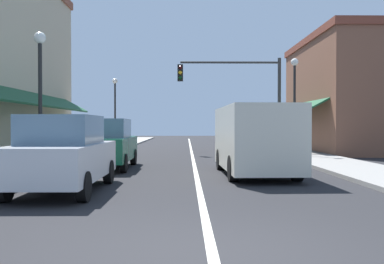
# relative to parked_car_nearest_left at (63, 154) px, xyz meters

# --- Properties ---
(ground_plane) EXTENTS (80.00, 80.00, 0.00)m
(ground_plane) POSITION_rel_parked_car_nearest_left_xyz_m (3.16, 13.11, -0.88)
(ground_plane) COLOR black
(sidewalk_left) EXTENTS (2.60, 56.00, 0.12)m
(sidewalk_left) POSITION_rel_parked_car_nearest_left_xyz_m (-2.34, 13.11, -0.82)
(sidewalk_left) COLOR gray
(sidewalk_left) RESTS_ON ground
(sidewalk_right) EXTENTS (2.60, 56.00, 0.12)m
(sidewalk_right) POSITION_rel_parked_car_nearest_left_xyz_m (8.66, 13.11, -0.82)
(sidewalk_right) COLOR gray
(sidewalk_right) RESTS_ON ground
(lane_center_stripe) EXTENTS (0.14, 52.00, 0.01)m
(lane_center_stripe) POSITION_rel_parked_car_nearest_left_xyz_m (3.16, 13.11, -0.88)
(lane_center_stripe) COLOR silver
(lane_center_stripe) RESTS_ON ground
(storefront_right_block) EXTENTS (5.67, 10.20, 6.73)m
(storefront_right_block) POSITION_rel_parked_car_nearest_left_xyz_m (12.13, 15.11, 2.49)
(storefront_right_block) COLOR brown
(storefront_right_block) RESTS_ON ground
(parked_car_nearest_left) EXTENTS (1.78, 4.10, 1.77)m
(parked_car_nearest_left) POSITION_rel_parked_car_nearest_left_xyz_m (0.00, 0.00, 0.00)
(parked_car_nearest_left) COLOR #B7BABF
(parked_car_nearest_left) RESTS_ON ground
(parked_car_second_left) EXTENTS (1.80, 4.11, 1.77)m
(parked_car_second_left) POSITION_rel_parked_car_nearest_left_xyz_m (0.01, 5.23, 0.00)
(parked_car_second_left) COLOR #0F4C33
(parked_car_second_left) RESTS_ON ground
(van_in_lane) EXTENTS (2.11, 5.23, 2.12)m
(van_in_lane) POSITION_rel_parked_car_nearest_left_xyz_m (4.96, 3.30, 0.27)
(van_in_lane) COLOR beige
(van_in_lane) RESTS_ON ground
(traffic_signal_mast_arm) EXTENTS (5.67, 0.50, 5.24)m
(traffic_signal_mast_arm) POSITION_rel_parked_car_nearest_left_xyz_m (5.89, 13.21, 2.76)
(traffic_signal_mast_arm) COLOR #333333
(traffic_signal_mast_arm) RESTS_ON ground
(street_lamp_left_near) EXTENTS (0.36, 0.36, 4.42)m
(street_lamp_left_near) POSITION_rel_parked_car_nearest_left_xyz_m (-1.66, 3.29, 2.13)
(street_lamp_left_near) COLOR black
(street_lamp_left_near) RESTS_ON ground
(street_lamp_right_mid) EXTENTS (0.36, 0.36, 4.78)m
(street_lamp_right_mid) POSITION_rel_parked_car_nearest_left_xyz_m (8.09, 10.54, 2.35)
(street_lamp_right_mid) COLOR black
(street_lamp_right_mid) RESTS_ON ground
(street_lamp_left_far) EXTENTS (0.36, 0.36, 4.69)m
(street_lamp_left_far) POSITION_rel_parked_car_nearest_left_xyz_m (-1.90, 18.39, 2.29)
(street_lamp_left_far) COLOR black
(street_lamp_left_far) RESTS_ON ground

